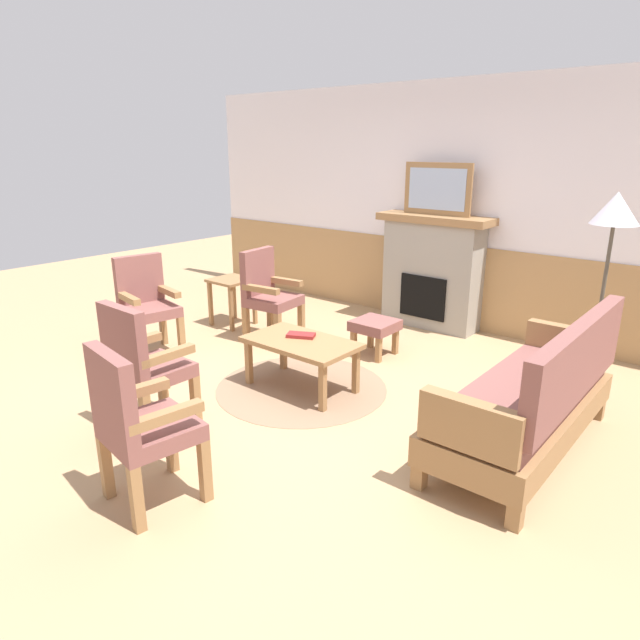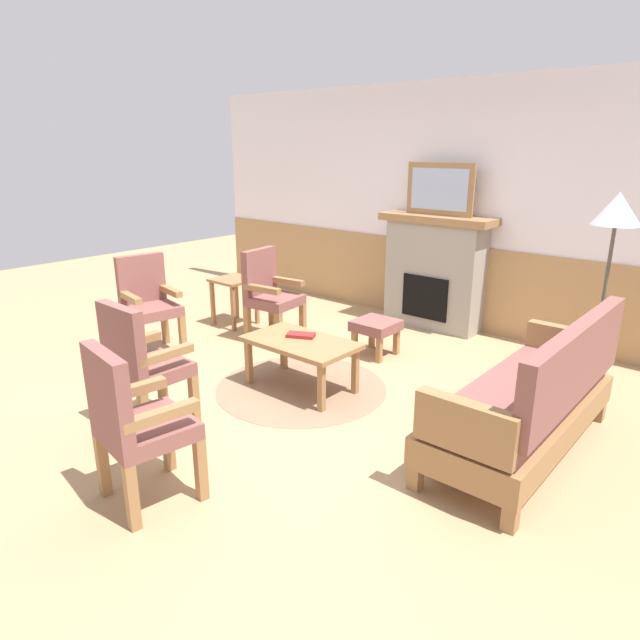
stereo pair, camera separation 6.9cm
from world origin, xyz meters
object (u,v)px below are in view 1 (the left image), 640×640
at_px(armchair_front_left, 142,362).
at_px(couch, 531,399).
at_px(armchair_by_window_left, 146,301).
at_px(fireplace, 432,271).
at_px(floor_lamp_by_couch, 614,222).
at_px(book_on_table, 301,335).
at_px(side_table, 232,288).
at_px(framed_picture, 437,189).
at_px(footstool, 375,328).
at_px(armchair_front_center, 138,421).
at_px(armchair_near_fireplace, 268,292).
at_px(coffee_table, 301,346).

bearing_deg(armchair_front_left, couch, 33.33).
relative_size(couch, armchair_by_window_left, 1.84).
xyz_separation_m(fireplace, floor_lamp_by_couch, (1.96, -0.78, 0.80)).
height_order(book_on_table, side_table, side_table).
distance_m(couch, armchair_front_left, 2.71).
distance_m(framed_picture, armchair_by_window_left, 3.29).
bearing_deg(fireplace, floor_lamp_by_couch, -21.82).
relative_size(framed_picture, armchair_by_window_left, 0.82).
distance_m(footstool, armchair_front_center, 2.91).
xyz_separation_m(book_on_table, side_table, (-1.75, 0.77, -0.02)).
distance_m(couch, armchair_front_center, 2.51).
relative_size(fireplace, armchair_front_center, 1.33).
height_order(book_on_table, armchair_front_center, armchair_front_center).
bearing_deg(fireplace, armchair_near_fireplace, -124.74).
xyz_separation_m(armchair_front_left, armchair_front_center, (0.75, -0.52, 0.00)).
xyz_separation_m(framed_picture, armchair_near_fireplace, (-1.08, -1.56, -1.02)).
bearing_deg(armchair_by_window_left, book_on_table, 12.72).
relative_size(couch, side_table, 3.27).
height_order(armchair_front_left, armchair_front_center, same).
xyz_separation_m(framed_picture, book_on_table, (-0.04, -2.21, -1.10)).
relative_size(coffee_table, book_on_table, 4.04).
height_order(couch, armchair_front_left, same).
distance_m(framed_picture, book_on_table, 2.47).
relative_size(armchair_front_left, armchair_front_center, 1.00).
distance_m(framed_picture, couch, 3.04).
bearing_deg(coffee_table, armchair_front_center, -78.32).
height_order(framed_picture, footstool, framed_picture).
bearing_deg(couch, footstool, 154.84).
xyz_separation_m(coffee_table, armchair_near_fireplace, (-1.10, 0.71, 0.15)).
relative_size(couch, footstool, 4.50).
height_order(footstool, armchair_front_center, armchair_front_center).
bearing_deg(fireplace, coffee_table, -89.55).
height_order(footstool, armchair_by_window_left, armchair_by_window_left).
relative_size(footstool, armchair_front_center, 0.41).
xyz_separation_m(book_on_table, armchair_by_window_left, (-1.71, -0.39, 0.08)).
bearing_deg(armchair_front_center, armchair_front_left, 145.34).
bearing_deg(framed_picture, armchair_front_center, -84.53).
relative_size(footstool, armchair_near_fireplace, 0.41).
xyz_separation_m(armchair_near_fireplace, floor_lamp_by_couch, (3.04, 0.78, 0.91)).
bearing_deg(side_table, coffee_table, -24.69).
bearing_deg(floor_lamp_by_couch, armchair_front_center, -115.50).
bearing_deg(armchair_front_left, framed_picture, 84.22).
bearing_deg(couch, framed_picture, 132.59).
height_order(couch, armchair_front_center, same).
xyz_separation_m(fireplace, armchair_by_window_left, (-1.75, -2.59, -0.11)).
relative_size(footstool, armchair_front_left, 0.41).
distance_m(armchair_front_left, armchair_front_center, 0.91).
bearing_deg(couch, floor_lamp_by_couch, 87.42).
height_order(book_on_table, floor_lamp_by_couch, floor_lamp_by_couch).
xyz_separation_m(fireplace, armchair_near_fireplace, (-1.08, -1.56, -0.11)).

